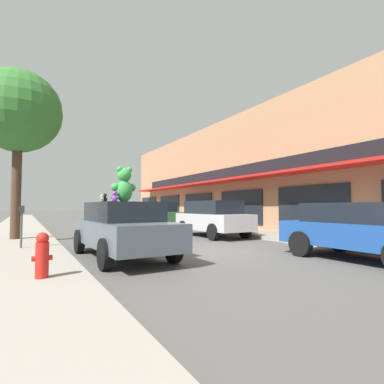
% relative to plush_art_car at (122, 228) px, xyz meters
% --- Properties ---
extents(ground_plane, '(260.00, 260.00, 0.00)m').
position_rel_plush_art_car_xyz_m(ground_plane, '(2.61, -0.10, -0.82)').
color(ground_plane, '#514F4C').
extents(sidewalk_near, '(2.65, 90.00, 0.16)m').
position_rel_plush_art_car_xyz_m(sidewalk_near, '(-2.61, -0.10, -0.74)').
color(sidewalk_near, gray).
rests_on(sidewalk_near, ground_plane).
extents(sidewalk_far, '(2.65, 90.00, 0.16)m').
position_rel_plush_art_car_xyz_m(sidewalk_far, '(7.83, -0.10, -0.74)').
color(sidewalk_far, gray).
rests_on(sidewalk_far, ground_plane).
extents(storefront_row, '(13.23, 35.83, 7.23)m').
position_rel_plush_art_car_xyz_m(storefront_row, '(15.10, 6.24, 2.79)').
color(storefront_row, tan).
rests_on(storefront_row, ground_plane).
extents(plush_art_car, '(2.03, 4.72, 1.53)m').
position_rel_plush_art_car_xyz_m(plush_art_car, '(0.00, 0.00, 0.00)').
color(plush_art_car, '#4C5660').
rests_on(plush_art_car, ground_plane).
extents(teddy_bear_giant, '(0.73, 0.47, 0.99)m').
position_rel_plush_art_car_xyz_m(teddy_bear_giant, '(0.02, -0.09, 1.18)').
color(teddy_bear_giant, green).
rests_on(teddy_bear_giant, plush_art_car).
extents(teddy_bear_cream, '(0.13, 0.17, 0.23)m').
position_rel_plush_art_car_xyz_m(teddy_bear_cream, '(-0.47, 0.37, 0.82)').
color(teddy_bear_cream, beige).
rests_on(teddy_bear_cream, plush_art_car).
extents(teddy_bear_white, '(0.21, 0.19, 0.30)m').
position_rel_plush_art_car_xyz_m(teddy_bear_white, '(0.09, 1.12, 0.85)').
color(teddy_bear_white, white).
rests_on(teddy_bear_white, plush_art_car).
extents(teddy_bear_purple, '(0.23, 0.18, 0.31)m').
position_rel_plush_art_car_xyz_m(teddy_bear_purple, '(-0.27, -0.22, 0.86)').
color(teddy_bear_purple, purple).
rests_on(teddy_bear_purple, plush_art_car).
extents(teddy_bear_brown, '(0.18, 0.21, 0.29)m').
position_rel_plush_art_car_xyz_m(teddy_bear_brown, '(-0.13, 0.37, 0.85)').
color(teddy_bear_brown, olive).
rests_on(teddy_bear_brown, plush_art_car).
extents(teddy_bear_black, '(0.19, 0.16, 0.25)m').
position_rel_plush_art_car_xyz_m(teddy_bear_black, '(-0.38, 0.42, 0.83)').
color(teddy_bear_black, black).
rests_on(teddy_bear_black, plush_art_car).
extents(parked_car_far_left, '(1.98, 4.18, 1.51)m').
position_rel_plush_art_car_xyz_m(parked_car_far_left, '(5.36, -3.58, 0.01)').
color(parked_car_far_left, '#1E4793').
rests_on(parked_car_far_left, ground_plane).
extents(parked_car_far_center, '(1.90, 4.30, 1.68)m').
position_rel_plush_art_car_xyz_m(parked_car_far_center, '(5.36, 3.60, 0.08)').
color(parked_car_far_center, '#B7B7BC').
rests_on(parked_car_far_center, ground_plane).
extents(parked_car_far_right, '(1.84, 4.38, 1.68)m').
position_rel_plush_art_car_xyz_m(parked_car_far_right, '(5.36, 9.90, 0.05)').
color(parked_car_far_right, '#336B3D').
rests_on(parked_car_far_right, ground_plane).
extents(street_tree, '(3.25, 3.25, 6.64)m').
position_rel_plush_art_car_xyz_m(street_tree, '(-2.67, 5.28, 4.32)').
color(street_tree, '#473323').
rests_on(street_tree, sidewalk_near).
extents(fire_hydrant, '(0.33, 0.22, 0.79)m').
position_rel_plush_art_car_xyz_m(fire_hydrant, '(-2.09, -2.34, -0.26)').
color(fire_hydrant, red).
rests_on(fire_hydrant, sidewalk_near).
extents(parking_meter, '(0.14, 0.10, 1.27)m').
position_rel_plush_art_car_xyz_m(parking_meter, '(-2.44, 2.20, 0.15)').
color(parking_meter, '#4C4C51').
rests_on(parking_meter, sidewalk_near).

